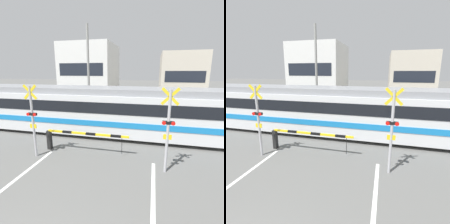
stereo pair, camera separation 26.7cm
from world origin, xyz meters
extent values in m
cube|color=#6B6051|center=(0.00, 8.86, 0.04)|extent=(50.00, 0.10, 0.08)
cube|color=#6B6051|center=(0.00, 10.30, 0.04)|extent=(50.00, 0.10, 0.08)
cube|color=silver|center=(-1.25, 9.58, 1.44)|extent=(19.90, 2.90, 2.42)
cube|color=gray|center=(-1.25, 9.58, 2.83)|extent=(19.70, 2.55, 0.36)
cube|color=#197AC6|center=(-1.25, 9.58, 1.08)|extent=(19.92, 2.96, 0.32)
cube|color=black|center=(-1.25, 9.58, 1.98)|extent=(19.10, 2.94, 0.64)
cylinder|color=black|center=(-7.42, 8.86, 0.38)|extent=(0.76, 0.12, 0.76)
cylinder|color=black|center=(-7.42, 10.30, 0.38)|extent=(0.76, 0.12, 0.76)
cylinder|color=black|center=(4.92, 8.86, 0.38)|extent=(0.76, 0.12, 0.76)
cylinder|color=black|center=(4.92, 10.30, 0.38)|extent=(0.76, 0.12, 0.76)
cube|color=black|center=(-2.79, 6.54, 0.50)|extent=(0.20, 0.20, 1.00)
cube|color=yellow|center=(-0.70, 6.54, 1.02)|extent=(4.17, 0.09, 0.09)
cube|color=black|center=(-1.74, 6.54, 1.02)|extent=(0.50, 0.10, 0.10)
cube|color=black|center=(-0.49, 6.54, 1.02)|extent=(0.50, 0.10, 0.10)
cube|color=black|center=(0.76, 6.54, 1.02)|extent=(0.50, 0.10, 0.10)
cylinder|color=black|center=(1.05, 6.54, 0.56)|extent=(0.02, 0.02, 0.82)
cube|color=black|center=(2.79, 12.51, 0.50)|extent=(0.20, 0.20, 1.00)
cube|color=yellow|center=(0.70, 12.51, 1.02)|extent=(4.17, 0.09, 0.09)
cube|color=black|center=(1.74, 12.51, 1.02)|extent=(0.50, 0.10, 0.10)
cube|color=black|center=(0.49, 12.51, 1.02)|extent=(0.50, 0.10, 0.10)
cube|color=black|center=(-0.76, 12.51, 1.02)|extent=(0.50, 0.10, 0.10)
cylinder|color=black|center=(-1.05, 12.51, 0.56)|extent=(0.02, 0.02, 0.82)
cylinder|color=#B2B2B7|center=(-2.99, 5.69, 1.68)|extent=(0.11, 0.11, 3.36)
cube|color=yellow|center=(-2.99, 5.69, 3.09)|extent=(0.68, 0.04, 0.68)
cube|color=yellow|center=(-2.99, 5.69, 3.09)|extent=(0.68, 0.04, 0.68)
cube|color=black|center=(-2.99, 5.69, 2.09)|extent=(0.44, 0.12, 0.12)
cylinder|color=red|center=(-3.16, 5.62, 2.09)|extent=(0.15, 0.03, 0.15)
cylinder|color=red|center=(-2.82, 5.62, 2.09)|extent=(0.15, 0.03, 0.15)
cube|color=yellow|center=(-2.99, 5.67, 1.51)|extent=(0.32, 0.03, 0.20)
cylinder|color=#B2B2B7|center=(2.99, 5.69, 1.68)|extent=(0.11, 0.11, 3.36)
cube|color=yellow|center=(2.99, 5.69, 3.09)|extent=(0.68, 0.04, 0.68)
cube|color=yellow|center=(2.99, 5.69, 3.09)|extent=(0.68, 0.04, 0.68)
cube|color=black|center=(2.99, 5.69, 2.09)|extent=(0.44, 0.12, 0.12)
cylinder|color=red|center=(2.82, 5.62, 2.09)|extent=(0.15, 0.03, 0.15)
cylinder|color=red|center=(3.16, 5.62, 2.09)|extent=(0.15, 0.03, 0.15)
cube|color=yellow|center=(2.99, 5.67, 1.51)|extent=(0.32, 0.03, 0.20)
cylinder|color=#33384C|center=(0.56, 14.62, 0.41)|extent=(0.13, 0.13, 0.81)
cylinder|color=#33384C|center=(0.70, 14.62, 0.41)|extent=(0.13, 0.13, 0.81)
cube|color=#B7B7BC|center=(0.63, 14.62, 1.14)|extent=(0.38, 0.22, 0.64)
sphere|color=#997056|center=(0.63, 14.62, 1.57)|extent=(0.22, 0.22, 0.22)
cube|color=white|center=(-6.58, 23.61, 3.83)|extent=(6.88, 7.56, 7.66)
cube|color=#1E232D|center=(-6.58, 19.82, 4.21)|extent=(5.78, 0.03, 1.53)
cube|color=beige|center=(5.65, 23.61, 3.10)|extent=(5.03, 7.56, 6.21)
cube|color=#1E232D|center=(5.65, 19.82, 3.41)|extent=(4.23, 0.03, 1.24)
cylinder|color=gray|center=(-3.74, 15.01, 4.09)|extent=(0.22, 0.22, 8.19)
camera|label=1|loc=(2.36, -1.02, 4.00)|focal=28.00mm
camera|label=2|loc=(2.62, -0.96, 4.00)|focal=28.00mm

